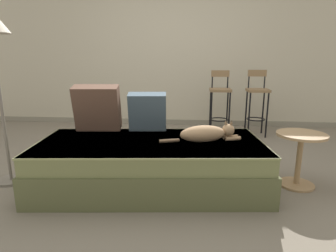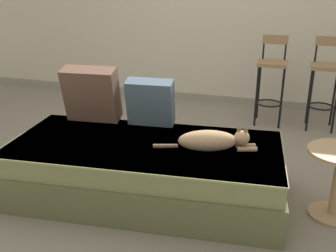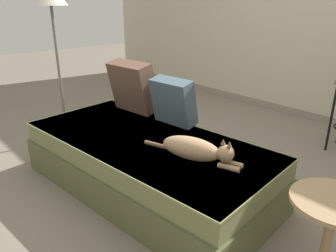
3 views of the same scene
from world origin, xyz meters
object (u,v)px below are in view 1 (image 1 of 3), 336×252
throw_pillow_corner (97,108)px  cat (206,133)px  couch (151,163)px  bar_stool_by_doorway (257,98)px  side_table (300,152)px  throw_pillow_middle (147,112)px  bar_stool_near_window (220,98)px

throw_pillow_corner → cat: throw_pillow_corner is taller
couch → bar_stool_by_doorway: bar_stool_by_doorway is taller
cat → side_table: size_ratio=1.44×
cat → bar_stool_by_doorway: bearing=66.2°
throw_pillow_middle → cat: (0.59, -0.35, -0.13)m
couch → throw_pillow_corner: size_ratio=4.45×
couch → cat: size_ratio=2.90×
bar_stool_by_doorway → throw_pillow_corner: bearing=-140.0°
cat → side_table: bearing=6.6°
couch → side_table: side_table is taller
couch → throw_pillow_middle: throw_pillow_middle is taller
bar_stool_near_window → side_table: bar_stool_near_window is taller
couch → throw_pillow_corner: 0.82m
throw_pillow_corner → throw_pillow_middle: (0.51, 0.05, -0.04)m
couch → throw_pillow_middle: size_ratio=5.30×
throw_pillow_middle → cat: bearing=-30.5°
throw_pillow_corner → side_table: (1.96, -0.20, -0.35)m
throw_pillow_corner → throw_pillow_middle: throw_pillow_corner is taller
throw_pillow_middle → side_table: 1.51m
bar_stool_near_window → side_table: size_ratio=1.96×
couch → cat: (0.50, 0.03, 0.29)m
bar_stool_by_doorway → throw_pillow_middle: bearing=-132.2°
bar_stool_by_doorway → side_table: (0.01, -1.83, -0.25)m
throw_pillow_middle → bar_stool_by_doorway: size_ratio=0.40×
throw_pillow_middle → cat: throw_pillow_middle is taller
bar_stool_near_window → bar_stool_by_doorway: size_ratio=0.99×
cat → side_table: cat is taller
couch → cat: bearing=3.2°
couch → bar_stool_near_window: bearing=68.0°
couch → side_table: size_ratio=4.18×
throw_pillow_middle → side_table: size_ratio=0.79×
bar_stool_near_window → side_table: (0.58, -1.83, -0.25)m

